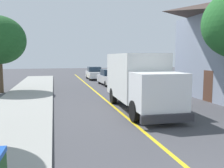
{
  "coord_description": "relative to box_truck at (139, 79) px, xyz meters",
  "views": [
    {
      "loc": [
        -3.48,
        -3.07,
        3.03
      ],
      "look_at": [
        -0.12,
        10.72,
        1.4
      ],
      "focal_mm": 38.39,
      "sensor_mm": 36.0,
      "label": 1
    }
  ],
  "objects": [
    {
      "name": "box_truck",
      "position": [
        0.0,
        0.0,
        0.0
      ],
      "size": [
        2.57,
        7.24,
        3.2
      ],
      "color": "silver",
      "rests_on": "ground"
    },
    {
      "name": "centre_line_yellow",
      "position": [
        -1.24,
        0.16,
        -1.76
      ],
      "size": [
        0.16,
        56.0,
        0.01
      ],
      "primitive_type": "cube",
      "color": "gold",
      "rests_on": "ground"
    },
    {
      "name": "parked_car_far",
      "position": [
        0.54,
        18.67,
        -0.97
      ],
      "size": [
        1.81,
        4.4,
        1.67
      ],
      "color": "silver",
      "rests_on": "ground"
    },
    {
      "name": "parked_car_mid",
      "position": [
        1.05,
        11.8,
        -0.97
      ],
      "size": [
        2.0,
        4.48,
        1.67
      ],
      "color": "#B7B7BC",
      "rests_on": "ground"
    },
    {
      "name": "parked_car_near",
      "position": [
        1.36,
        5.77,
        -0.97
      ],
      "size": [
        2.01,
        4.48,
        1.67
      ],
      "color": "#2D4793",
      "rests_on": "ground"
    }
  ]
}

